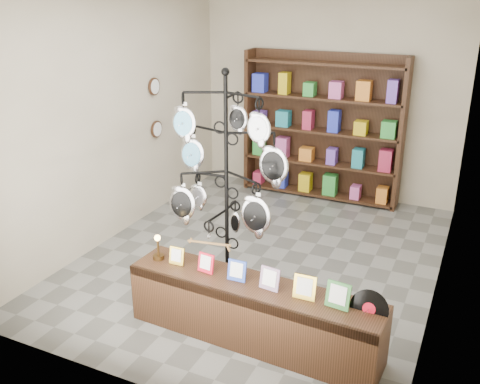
# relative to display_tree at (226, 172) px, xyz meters

# --- Properties ---
(ground) EXTENTS (5.00, 5.00, 0.00)m
(ground) POSITION_rel_display_tree_xyz_m (0.01, 0.92, -1.38)
(ground) COLOR slate
(ground) RESTS_ON ground
(room_envelope) EXTENTS (5.00, 5.00, 5.00)m
(room_envelope) POSITION_rel_display_tree_xyz_m (0.01, 0.92, 0.47)
(room_envelope) COLOR beige
(room_envelope) RESTS_ON ground
(display_tree) EXTENTS (1.22, 1.08, 2.39)m
(display_tree) POSITION_rel_display_tree_xyz_m (0.00, 0.00, 0.00)
(display_tree) COLOR black
(display_tree) RESTS_ON ground
(front_shelf) EXTENTS (2.41, 0.60, 0.85)m
(front_shelf) POSITION_rel_display_tree_xyz_m (0.57, -0.62, -1.08)
(front_shelf) COLOR black
(front_shelf) RESTS_ON ground
(back_shelving) EXTENTS (2.42, 0.36, 2.20)m
(back_shelving) POSITION_rel_display_tree_xyz_m (0.01, 3.22, -0.35)
(back_shelving) COLOR black
(back_shelving) RESTS_ON ground
(wall_clocks) EXTENTS (0.03, 0.24, 0.84)m
(wall_clocks) POSITION_rel_display_tree_xyz_m (-1.96, 1.72, 0.12)
(wall_clocks) COLOR black
(wall_clocks) RESTS_ON ground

